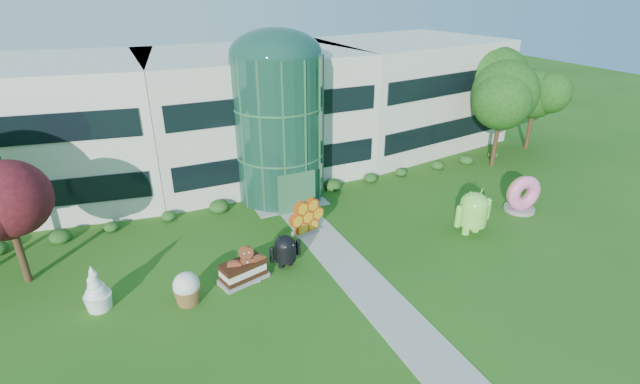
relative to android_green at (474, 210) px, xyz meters
name	(u,v)px	position (x,y,z in m)	size (l,w,h in m)	color
ground	(364,284)	(-8.56, -1.89, -1.55)	(140.00, 140.00, 0.00)	#215114
building	(252,112)	(-8.56, 16.11, 3.10)	(46.00, 15.00, 9.30)	beige
atrium	(279,129)	(-8.56, 10.11, 3.35)	(6.00, 6.00, 9.80)	#194738
walkway	(346,264)	(-8.56, 0.11, -1.53)	(2.40, 20.00, 0.04)	#9E9E93
tree_red	(13,230)	(-24.06, 5.61, 1.45)	(4.00, 4.00, 6.00)	#3F0C14
trees_backdrop	(274,135)	(-8.56, 11.11, 2.65)	(52.00, 8.00, 8.40)	#183F0F
android_green	(474,210)	(0.00, 0.00, 0.00)	(2.74, 1.83, 3.11)	#78DB46
android_black	(285,249)	(-11.58, 1.35, -0.49)	(1.87, 1.25, 2.12)	black
donut	(522,193)	(5.03, 0.95, -0.28)	(2.46, 1.18, 2.56)	#ED5AA8
gingerbread	(247,264)	(-13.83, 0.88, -0.52)	(2.23, 0.86, 2.06)	maroon
ice_cream_sandwich	(243,271)	(-14.03, 1.02, -1.01)	(2.47, 1.23, 1.10)	black
honeycomb	(306,218)	(-9.10, 4.22, -0.55)	(2.56, 0.91, 2.01)	orange
froyo	(96,288)	(-20.80, 1.70, -0.40)	(1.34, 1.34, 2.30)	white
cupcake	(187,288)	(-16.93, 0.39, -0.74)	(1.36, 1.36, 1.63)	white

